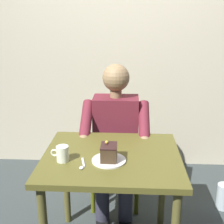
# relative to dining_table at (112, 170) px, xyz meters

# --- Properties ---
(cafe_rear_panel) EXTENTS (6.40, 0.12, 3.00)m
(cafe_rear_panel) POSITION_rel_dining_table_xyz_m (0.00, -1.40, 0.86)
(cafe_rear_panel) COLOR beige
(cafe_rear_panel) RESTS_ON ground
(dining_table) EXTENTS (0.86, 0.74, 0.75)m
(dining_table) POSITION_rel_dining_table_xyz_m (0.00, 0.00, 0.00)
(dining_table) COLOR brown
(dining_table) RESTS_ON ground
(chair) EXTENTS (0.42, 0.42, 0.89)m
(chair) POSITION_rel_dining_table_xyz_m (0.00, -0.69, -0.15)
(chair) COLOR #505811
(chair) RESTS_ON ground
(seated_person) EXTENTS (0.53, 0.58, 1.22)m
(seated_person) POSITION_rel_dining_table_xyz_m (0.00, -0.51, -0.00)
(seated_person) COLOR maroon
(seated_person) RESTS_ON ground
(dessert_plate) EXTENTS (0.21, 0.21, 0.01)m
(dessert_plate) POSITION_rel_dining_table_xyz_m (0.01, 0.08, 0.11)
(dessert_plate) COLOR white
(dessert_plate) RESTS_ON dining_table
(cake_slice) EXTENTS (0.10, 0.12, 0.11)m
(cake_slice) POSITION_rel_dining_table_xyz_m (0.01, 0.08, 0.16)
(cake_slice) COLOR #41301F
(cake_slice) RESTS_ON dessert_plate
(coffee_cup) EXTENTS (0.11, 0.07, 0.09)m
(coffee_cup) POSITION_rel_dining_table_xyz_m (0.29, 0.10, 0.16)
(coffee_cup) COLOR white
(coffee_cup) RESTS_ON dining_table
(dessert_spoon) EXTENTS (0.04, 0.14, 0.01)m
(dessert_spoon) POSITION_rel_dining_table_xyz_m (0.16, 0.15, 0.11)
(dessert_spoon) COLOR silver
(dessert_spoon) RESTS_ON dining_table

